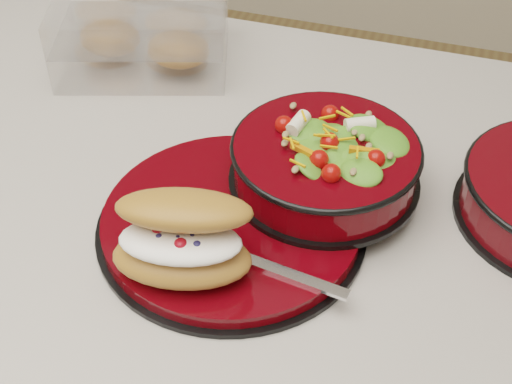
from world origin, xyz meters
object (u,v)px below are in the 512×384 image
(salad_bowl, at_px, (326,157))
(fork, at_px, (261,264))
(croissant, at_px, (183,239))
(dinner_plate, at_px, (232,223))
(pastry_box, at_px, (143,33))

(salad_bowl, distance_m, fork, 0.14)
(croissant, bearing_deg, fork, 6.31)
(fork, bearing_deg, salad_bowl, -3.18)
(dinner_plate, bearing_deg, pastry_box, 129.07)
(dinner_plate, height_order, fork, fork)
(fork, distance_m, pastry_box, 0.42)
(dinner_plate, xyz_separation_m, fork, (0.05, -0.06, 0.01))
(pastry_box, bearing_deg, croissant, -77.72)
(salad_bowl, relative_size, fork, 1.24)
(dinner_plate, height_order, pastry_box, pastry_box)
(dinner_plate, relative_size, croissant, 1.95)
(dinner_plate, xyz_separation_m, salad_bowl, (0.08, 0.08, 0.04))
(salad_bowl, distance_m, pastry_box, 0.35)
(salad_bowl, bearing_deg, dinner_plate, -133.64)
(salad_bowl, relative_size, pastry_box, 0.79)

